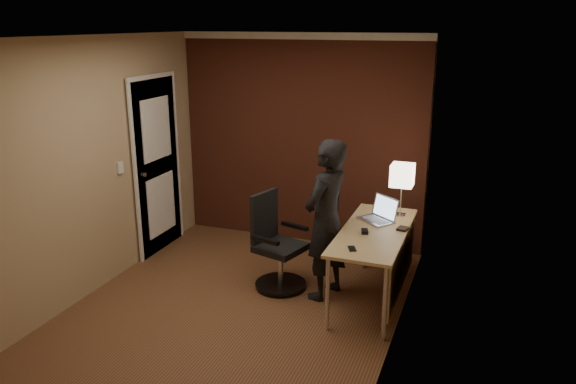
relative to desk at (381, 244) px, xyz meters
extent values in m
plane|color=brown|center=(-1.25, -0.66, -0.60)|extent=(4.00, 4.00, 0.00)
plane|color=white|center=(-1.25, -0.66, 1.90)|extent=(4.00, 4.00, 0.00)
plane|color=tan|center=(-1.25, 1.34, 0.65)|extent=(3.00, 0.00, 3.00)
plane|color=tan|center=(-1.25, -2.66, 0.65)|extent=(3.00, 0.00, 3.00)
plane|color=tan|center=(-2.75, -0.66, 0.65)|extent=(0.00, 4.00, 4.00)
plane|color=tan|center=(0.25, -0.66, 0.65)|extent=(0.00, 4.00, 4.00)
cube|color=brown|center=(-1.25, 1.31, 0.65)|extent=(2.98, 0.06, 2.50)
cube|color=silver|center=(-1.25, 1.30, 1.86)|extent=(3.00, 0.08, 0.08)
cube|color=silver|center=(-1.25, -2.62, 1.86)|extent=(3.00, 0.08, 0.08)
cube|color=silver|center=(-2.71, -0.66, 1.86)|extent=(0.08, 4.00, 0.08)
cube|color=silver|center=(0.21, -0.66, 1.86)|extent=(0.08, 4.00, 0.08)
cube|color=silver|center=(-2.73, 0.44, 0.40)|extent=(0.05, 0.82, 2.02)
cube|color=silver|center=(-2.71, 0.44, 0.40)|extent=(0.02, 0.92, 2.12)
cylinder|color=silver|center=(-2.68, 0.11, 0.40)|extent=(0.05, 0.05, 0.05)
cube|color=silver|center=(-2.74, -0.21, 0.55)|extent=(0.02, 0.08, 0.12)
cube|color=#D3B779|center=(-0.07, 0.00, 0.11)|extent=(0.60, 1.50, 0.03)
cube|color=#D3B779|center=(0.21, 0.00, -0.17)|extent=(0.02, 1.38, 0.54)
cylinder|color=silver|center=(-0.32, -0.69, -0.25)|extent=(0.04, 0.04, 0.70)
cylinder|color=silver|center=(-0.32, 0.69, -0.25)|extent=(0.04, 0.04, 0.70)
cylinder|color=silver|center=(0.18, -0.69, -0.25)|extent=(0.04, 0.04, 0.70)
cylinder|color=silver|center=(0.18, 0.69, -0.25)|extent=(0.04, 0.04, 0.70)
cube|color=silver|center=(0.08, 0.50, 0.14)|extent=(0.11, 0.11, 0.01)
cylinder|color=silver|center=(0.08, 0.50, 0.29)|extent=(0.01, 0.01, 0.30)
cube|color=white|center=(0.08, 0.50, 0.55)|extent=(0.22, 0.22, 0.22)
cube|color=silver|center=(-0.11, 0.26, 0.14)|extent=(0.40, 0.38, 0.01)
cube|color=silver|center=(-0.04, 0.35, 0.25)|extent=(0.30, 0.25, 0.22)
cube|color=#B2CCF2|center=(-0.04, 0.34, 0.25)|extent=(0.26, 0.22, 0.19)
cube|color=gray|center=(-0.11, 0.25, 0.14)|extent=(0.30, 0.27, 0.00)
cube|color=black|center=(-0.14, -0.11, 0.14)|extent=(0.08, 0.11, 0.03)
cube|color=black|center=(-0.16, -0.53, 0.13)|extent=(0.10, 0.13, 0.01)
cube|color=black|center=(0.18, 0.10, 0.14)|extent=(0.11, 0.13, 0.02)
cylinder|color=black|center=(-1.00, -0.06, -0.56)|extent=(0.52, 0.52, 0.03)
cylinder|color=silver|center=(-1.00, -0.06, -0.37)|extent=(0.06, 0.06, 0.39)
cube|color=black|center=(-1.00, -0.06, -0.16)|extent=(0.53, 0.53, 0.07)
cube|color=black|center=(-1.20, 0.00, 0.13)|extent=(0.16, 0.39, 0.51)
cube|color=black|center=(-0.93, 0.18, 0.00)|extent=(0.32, 0.13, 0.04)
cube|color=black|center=(-1.07, -0.29, 0.00)|extent=(0.32, 0.13, 0.04)
imported|color=black|center=(-0.53, -0.06, 0.19)|extent=(0.53, 0.66, 1.58)
camera|label=1|loc=(0.87, -4.94, 2.02)|focal=35.00mm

